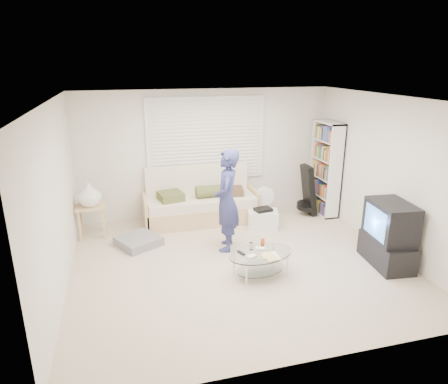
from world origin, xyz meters
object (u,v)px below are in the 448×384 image
object	(u,v)px
tv_unit	(389,235)
futon_sofa	(201,203)
bookshelf	(326,169)
coffee_table	(260,257)

from	to	relation	value
tv_unit	futon_sofa	bearing A→B (deg)	134.17
bookshelf	coffee_table	bearing A→B (deg)	-135.24
bookshelf	tv_unit	world-z (taller)	bookshelf
futon_sofa	coffee_table	size ratio (longest dim) A/B	2.05
coffee_table	tv_unit	bearing A→B (deg)	-4.48
futon_sofa	tv_unit	size ratio (longest dim) A/B	2.19
bookshelf	coffee_table	size ratio (longest dim) A/B	1.76
bookshelf	coffee_table	xyz separation A→B (m)	(-2.12, -2.10, -0.65)
futon_sofa	coffee_table	xyz separation A→B (m)	(0.41, -2.32, -0.06)
futon_sofa	coffee_table	world-z (taller)	futon_sofa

